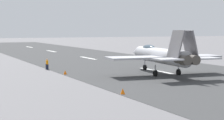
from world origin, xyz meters
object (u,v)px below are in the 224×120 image
object	(u,v)px
marker_cone_near	(123,91)
crew_person	(47,64)
marker_cone_mid	(65,72)
fighter_jet	(160,55)

from	to	relation	value
marker_cone_near	crew_person	bearing A→B (deg)	1.18
crew_person	marker_cone_mid	size ratio (longest dim) A/B	2.89
marker_cone_mid	fighter_jet	bearing A→B (deg)	-113.29
fighter_jet	marker_cone_near	size ratio (longest dim) A/B	31.42
crew_person	marker_cone_near	distance (m)	22.77
fighter_jet	marker_cone_near	world-z (taller)	fighter_jet
crew_person	marker_cone_mid	distance (m)	6.76
crew_person	marker_cone_mid	xyz separation A→B (m)	(-6.72, -0.47, -0.52)
fighter_jet	crew_person	size ratio (longest dim) A/B	10.86
fighter_jet	crew_person	distance (m)	16.47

